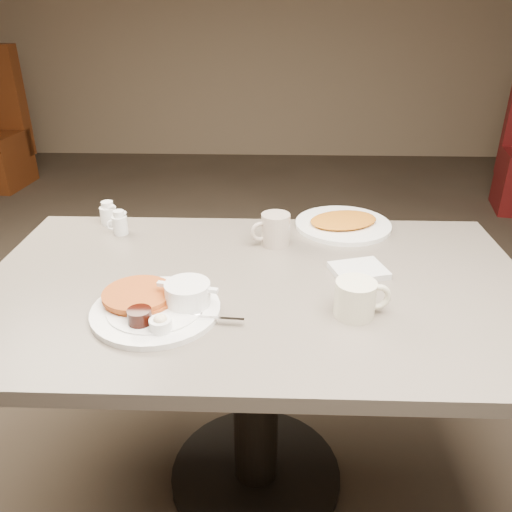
{
  "coord_description": "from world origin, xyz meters",
  "views": [
    {
      "loc": [
        0.04,
        -1.21,
        1.44
      ],
      "look_at": [
        0.0,
        0.02,
        0.82
      ],
      "focal_mm": 36.09,
      "sensor_mm": 36.0,
      "label": 1
    }
  ],
  "objects_px": {
    "main_plate": "(159,303)",
    "coffee_mug_near": "(357,298)",
    "creamer_left": "(120,223)",
    "diner_table": "(256,334)",
    "creamer_right": "(108,214)",
    "coffee_mug_far": "(274,230)",
    "hash_plate": "(343,223)"
  },
  "relations": [
    {
      "from": "main_plate",
      "to": "coffee_mug_near",
      "type": "height_order",
      "value": "coffee_mug_near"
    },
    {
      "from": "coffee_mug_near",
      "to": "creamer_left",
      "type": "bearing_deg",
      "value": 146.76
    },
    {
      "from": "diner_table",
      "to": "creamer_left",
      "type": "bearing_deg",
      "value": 145.71
    },
    {
      "from": "coffee_mug_near",
      "to": "creamer_right",
      "type": "relative_size",
      "value": 1.84
    },
    {
      "from": "coffee_mug_far",
      "to": "creamer_right",
      "type": "xyz_separation_m",
      "value": [
        -0.56,
        0.15,
        -0.01
      ]
    },
    {
      "from": "hash_plate",
      "to": "diner_table",
      "type": "bearing_deg",
      "value": -125.76
    },
    {
      "from": "coffee_mug_near",
      "to": "creamer_right",
      "type": "height_order",
      "value": "coffee_mug_near"
    },
    {
      "from": "diner_table",
      "to": "creamer_right",
      "type": "relative_size",
      "value": 18.75
    },
    {
      "from": "diner_table",
      "to": "creamer_right",
      "type": "distance_m",
      "value": 0.68
    },
    {
      "from": "creamer_right",
      "to": "main_plate",
      "type": "bearing_deg",
      "value": -62.37
    },
    {
      "from": "creamer_left",
      "to": "main_plate",
      "type": "bearing_deg",
      "value": -64.21
    },
    {
      "from": "creamer_right",
      "to": "hash_plate",
      "type": "bearing_deg",
      "value": -0.05
    },
    {
      "from": "diner_table",
      "to": "coffee_mug_far",
      "type": "height_order",
      "value": "coffee_mug_far"
    },
    {
      "from": "main_plate",
      "to": "creamer_left",
      "type": "height_order",
      "value": "creamer_left"
    },
    {
      "from": "coffee_mug_far",
      "to": "creamer_left",
      "type": "distance_m",
      "value": 0.51
    },
    {
      "from": "creamer_right",
      "to": "hash_plate",
      "type": "relative_size",
      "value": 0.19
    },
    {
      "from": "coffee_mug_near",
      "to": "creamer_left",
      "type": "xyz_separation_m",
      "value": [
        -0.7,
        0.46,
        -0.01
      ]
    },
    {
      "from": "diner_table",
      "to": "coffee_mug_far",
      "type": "distance_m",
      "value": 0.33
    },
    {
      "from": "creamer_right",
      "to": "coffee_mug_far",
      "type": "bearing_deg",
      "value": -14.49
    },
    {
      "from": "diner_table",
      "to": "coffee_mug_near",
      "type": "relative_size",
      "value": 10.22
    },
    {
      "from": "hash_plate",
      "to": "coffee_mug_near",
      "type": "bearing_deg",
      "value": -93.56
    },
    {
      "from": "creamer_left",
      "to": "coffee_mug_near",
      "type": "bearing_deg",
      "value": -33.24
    },
    {
      "from": "coffee_mug_near",
      "to": "hash_plate",
      "type": "relative_size",
      "value": 0.35
    },
    {
      "from": "coffee_mug_near",
      "to": "hash_plate",
      "type": "distance_m",
      "value": 0.54
    },
    {
      "from": "main_plate",
      "to": "hash_plate",
      "type": "xyz_separation_m",
      "value": [
        0.51,
        0.54,
        -0.01
      ]
    },
    {
      "from": "diner_table",
      "to": "main_plate",
      "type": "relative_size",
      "value": 3.7
    },
    {
      "from": "creamer_right",
      "to": "hash_plate",
      "type": "distance_m",
      "value": 0.8
    },
    {
      "from": "diner_table",
      "to": "main_plate",
      "type": "distance_m",
      "value": 0.34
    },
    {
      "from": "creamer_right",
      "to": "hash_plate",
      "type": "xyz_separation_m",
      "value": [
        0.79,
        -0.0,
        -0.02
      ]
    },
    {
      "from": "main_plate",
      "to": "coffee_mug_far",
      "type": "height_order",
      "value": "coffee_mug_far"
    },
    {
      "from": "creamer_left",
      "to": "hash_plate",
      "type": "height_order",
      "value": "creamer_left"
    },
    {
      "from": "coffee_mug_far",
      "to": "coffee_mug_near",
      "type": "bearing_deg",
      "value": -63.44
    }
  ]
}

